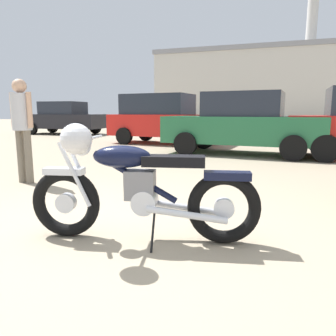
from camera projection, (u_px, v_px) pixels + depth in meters
ground_plane at (117, 232)px, 3.12m from camera, size 80.00×80.00×0.00m
vintage_motorcycle at (136, 187)px, 2.84m from camera, size 2.07×0.76×1.07m
bystander at (22, 120)px, 5.13m from camera, size 0.45×0.30×1.66m
dark_sedan_left at (243, 124)px, 8.79m from camera, size 4.37×2.29×1.67m
red_hatchback_near at (64, 118)px, 16.80m from camera, size 4.20×1.93×1.67m
silver_sedan_mid at (162, 118)px, 11.70m from camera, size 4.08×2.21×1.78m
industrial_building at (256, 86)px, 37.21m from camera, size 22.64×9.03×14.92m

